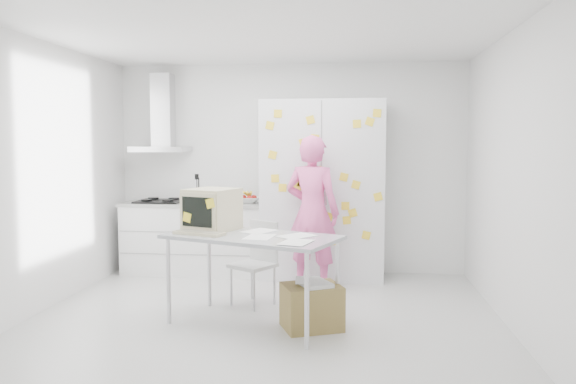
# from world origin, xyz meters

# --- Properties ---
(floor) EXTENTS (4.50, 4.00, 0.02)m
(floor) POSITION_xyz_m (0.00, 0.00, -0.01)
(floor) COLOR silver
(floor) RESTS_ON ground
(walls) EXTENTS (4.52, 4.01, 2.70)m
(walls) POSITION_xyz_m (0.00, 0.72, 1.35)
(walls) COLOR white
(walls) RESTS_ON ground
(ceiling) EXTENTS (4.50, 4.00, 0.02)m
(ceiling) POSITION_xyz_m (0.00, 0.00, 2.70)
(ceiling) COLOR white
(ceiling) RESTS_ON walls
(counter_run) EXTENTS (1.84, 0.63, 1.28)m
(counter_run) POSITION_xyz_m (-1.20, 1.70, 0.47)
(counter_run) COLOR white
(counter_run) RESTS_ON ground
(range_hood) EXTENTS (0.70, 0.48, 1.01)m
(range_hood) POSITION_xyz_m (-1.65, 1.84, 1.96)
(range_hood) COLOR silver
(range_hood) RESTS_ON walls
(tall_cabinet) EXTENTS (1.50, 0.68, 2.20)m
(tall_cabinet) POSITION_xyz_m (0.45, 1.67, 1.10)
(tall_cabinet) COLOR silver
(tall_cabinet) RESTS_ON ground
(person) EXTENTS (0.74, 0.60, 1.77)m
(person) POSITION_xyz_m (0.36, 1.10, 0.88)
(person) COLOR pink
(person) RESTS_ON ground
(desk) EXTENTS (1.73, 1.28, 1.24)m
(desk) POSITION_xyz_m (-0.37, -0.12, 0.94)
(desk) COLOR #ABB0B6
(desk) RESTS_ON ground
(chair) EXTENTS (0.54, 0.54, 0.86)m
(chair) POSITION_xyz_m (-0.16, 0.42, 0.49)
(chair) COLOR beige
(chair) RESTS_ON ground
(cardboard_box) EXTENTS (0.62, 0.56, 0.44)m
(cardboard_box) POSITION_xyz_m (0.47, -0.31, 0.21)
(cardboard_box) COLOR olive
(cardboard_box) RESTS_ON ground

